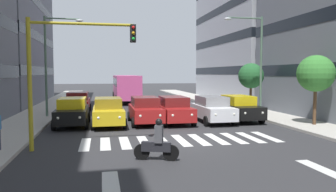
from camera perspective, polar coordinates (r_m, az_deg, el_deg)
ground_plane at (r=15.81m, az=2.31°, el=-7.79°), size 180.00×180.00×0.00m
sidewalk_left at (r=19.66m, az=27.44°, el=-5.69°), size 3.08×90.00×0.15m
building_left_block_0 at (r=42.53m, az=15.81°, el=11.51°), size 10.96×18.13×17.82m
crosswalk_markings at (r=15.81m, az=2.31°, el=-7.77°), size 9.45×2.80×0.01m
lane_arrow_0 at (r=12.39m, az=25.24°, el=-11.46°), size 0.50×2.20×0.01m
lane_arrow_1 at (r=10.05m, az=-10.08°, el=-14.75°), size 0.50×2.20×0.01m
car_0 at (r=22.60m, az=12.36°, el=-2.06°), size 2.02×4.44×1.72m
car_1 at (r=21.58m, az=7.80°, el=-2.28°), size 2.02×4.44×1.72m
car_2 at (r=21.07m, az=1.06°, el=-2.40°), size 2.02×4.44×1.72m
car_3 at (r=20.86m, az=-4.03°, el=-2.47°), size 2.02×4.44×1.72m
car_4 at (r=20.33m, az=-10.47°, el=-2.70°), size 2.02×4.44×1.72m
car_5 at (r=20.80m, az=-16.47°, el=-2.64°), size 2.02×4.44×1.72m
car_row2_0 at (r=27.26m, az=-15.57°, el=-1.09°), size 2.02×4.44×1.72m
bus_behind_traffic at (r=37.31m, az=-7.41°, el=1.84°), size 2.78×10.50×3.00m
motorcycle_with_rider at (r=12.12m, az=-1.92°, el=-8.30°), size 1.63×0.67×1.57m
traffic_light_gantry at (r=14.27m, az=-18.18°, el=5.74°), size 4.47×0.36×5.50m
street_lamp_left at (r=24.33m, az=15.07°, el=6.92°), size 2.96×0.28×7.16m
street_lamp_right at (r=24.81m, az=-19.75°, el=6.70°), size 2.74×0.28×7.15m
street_tree_0 at (r=21.32m, az=24.55°, el=3.59°), size 2.20×2.20×4.18m
street_tree_1 at (r=27.61m, az=14.38°, el=3.43°), size 2.09×2.09×3.93m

